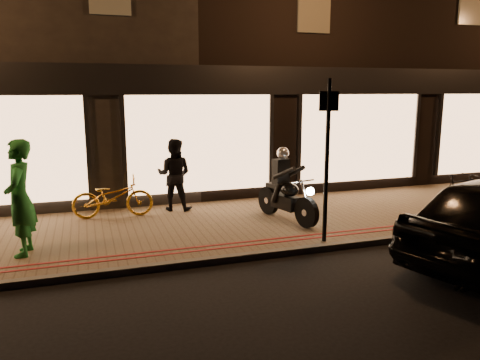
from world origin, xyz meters
name	(u,v)px	position (x,y,z in m)	size (l,w,h in m)	color
ground	(256,260)	(0.00, 0.00, 0.00)	(90.00, 90.00, 0.00)	black
sidewalk	(223,226)	(0.00, 2.00, 0.06)	(50.00, 4.00, 0.12)	brown
kerb_stone	(255,256)	(0.00, 0.05, 0.06)	(50.00, 0.14, 0.12)	#59544C
red_kerb_lines	(246,244)	(0.00, 0.55, 0.12)	(50.00, 0.26, 0.01)	maroon
building_row	(164,50)	(0.00, 8.99, 4.25)	(48.00, 10.11, 8.50)	black
motorcycle	(286,192)	(1.35, 1.81, 0.73)	(0.73, 1.90, 1.59)	black
sign_post	(327,153)	(1.46, 0.25, 1.80)	(0.34, 0.13, 3.00)	black
bicycle_gold	(113,197)	(-2.19, 3.23, 0.58)	(0.61, 1.75, 0.92)	gold
bicycle_dark	(459,195)	(5.13, 0.84, 0.62)	(0.47, 1.65, 0.99)	black
person_green	(20,198)	(-3.81, 1.24, 1.12)	(0.73, 0.48, 1.99)	#217C30
person_dark	(174,175)	(-0.77, 3.46, 0.96)	(0.82, 0.64, 1.69)	black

